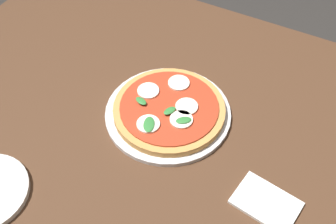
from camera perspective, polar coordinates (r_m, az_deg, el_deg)
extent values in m
cube|color=#4C301E|center=(0.98, -0.17, -3.52)|extent=(1.42, 1.04, 0.04)
cube|color=#4C301E|center=(1.75, -11.62, 7.26)|extent=(0.07, 0.07, 0.69)
cylinder|color=silver|center=(1.00, 0.00, -0.15)|extent=(0.31, 0.31, 0.01)
cylinder|color=tan|center=(0.98, 0.16, 0.35)|extent=(0.27, 0.27, 0.02)
cylinder|color=#B7381E|center=(0.98, 0.16, 0.77)|extent=(0.24, 0.24, 0.00)
cylinder|color=white|center=(1.01, -2.77, 2.98)|extent=(0.05, 0.05, 0.00)
cylinder|color=white|center=(0.94, -2.77, -1.68)|extent=(0.05, 0.05, 0.00)
cylinder|color=white|center=(0.94, 1.86, -1.05)|extent=(0.05, 0.05, 0.00)
cylinder|color=white|center=(0.97, 2.62, 0.77)|extent=(0.05, 0.05, 0.00)
cylinder|color=white|center=(1.02, 1.52, 4.08)|extent=(0.05, 0.05, 0.00)
ellipsoid|color=#337F38|center=(0.98, -3.78, 1.57)|extent=(0.04, 0.03, 0.00)
ellipsoid|color=#337F38|center=(0.93, -2.68, -1.72)|extent=(0.04, 0.05, 0.00)
ellipsoid|color=#337F38|center=(0.96, 0.24, 0.20)|extent=(0.03, 0.04, 0.00)
ellipsoid|color=#337F38|center=(0.94, 2.19, -1.14)|extent=(0.04, 0.04, 0.00)
cube|color=white|center=(0.88, 13.51, -12.21)|extent=(0.14, 0.11, 0.01)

